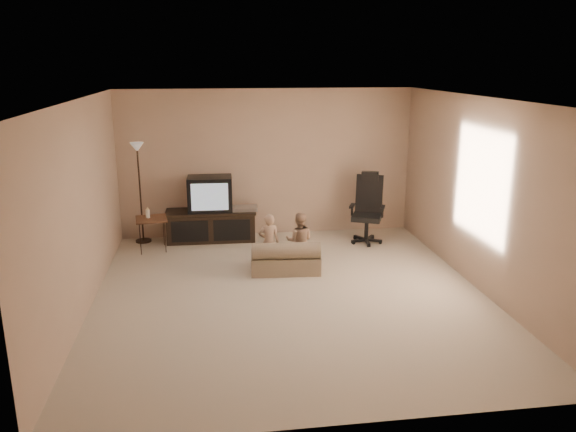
# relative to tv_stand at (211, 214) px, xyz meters

# --- Properties ---
(floor) EXTENTS (5.50, 5.50, 0.00)m
(floor) POSITION_rel_tv_stand_xyz_m (0.98, -2.49, -0.45)
(floor) COLOR beige
(floor) RESTS_ON ground
(room_shell) EXTENTS (5.50, 5.50, 5.50)m
(room_shell) POSITION_rel_tv_stand_xyz_m (0.98, -2.49, 1.07)
(room_shell) COLOR silver
(room_shell) RESTS_ON floor
(tv_stand) EXTENTS (1.54, 0.60, 1.09)m
(tv_stand) POSITION_rel_tv_stand_xyz_m (0.00, 0.00, 0.00)
(tv_stand) COLOR black
(tv_stand) RESTS_ON floor
(office_chair) EXTENTS (0.70, 0.72, 1.17)m
(office_chair) POSITION_rel_tv_stand_xyz_m (2.58, -0.46, -0.03)
(office_chair) COLOR black
(office_chair) RESTS_ON floor
(side_table) EXTENTS (0.54, 0.54, 0.71)m
(side_table) POSITION_rel_tv_stand_xyz_m (-0.95, -0.40, 0.06)
(side_table) COLOR brown
(side_table) RESTS_ON floor
(floor_lamp) EXTENTS (0.26, 0.26, 1.67)m
(floor_lamp) POSITION_rel_tv_stand_xyz_m (-1.14, 0.06, 0.77)
(floor_lamp) COLOR black
(floor_lamp) RESTS_ON floor
(child_sofa) EXTENTS (1.02, 0.63, 0.48)m
(child_sofa) POSITION_rel_tv_stand_xyz_m (1.03, -1.68, -0.26)
(child_sofa) COLOR gray
(child_sofa) RESTS_ON floor
(toddler_left) EXTENTS (0.32, 0.24, 0.84)m
(toddler_left) POSITION_rel_tv_stand_xyz_m (0.81, -1.54, -0.04)
(toddler_left) COLOR tan
(toddler_left) RESTS_ON floor
(toddler_right) EXTENTS (0.45, 0.31, 0.83)m
(toddler_right) POSITION_rel_tv_stand_xyz_m (1.25, -1.54, -0.04)
(toddler_right) COLOR tan
(toddler_right) RESTS_ON floor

